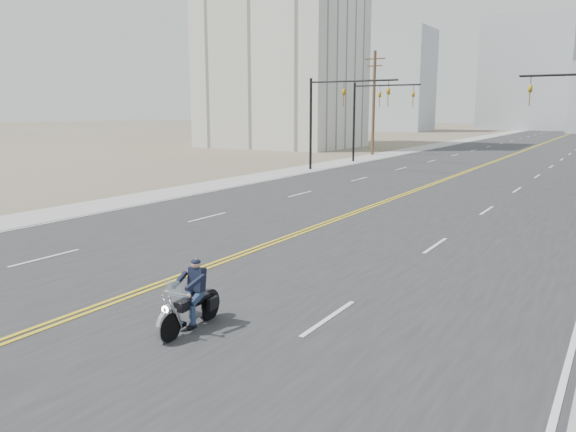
# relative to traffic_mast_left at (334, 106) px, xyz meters

# --- Properties ---
(ground_plane) EXTENTS (400.00, 400.00, 0.00)m
(ground_plane) POSITION_rel_traffic_mast_left_xyz_m (8.98, -32.00, -4.94)
(ground_plane) COLOR #776D56
(ground_plane) RESTS_ON ground
(road) EXTENTS (20.00, 200.00, 0.01)m
(road) POSITION_rel_traffic_mast_left_xyz_m (8.98, 38.00, -4.93)
(road) COLOR #303033
(road) RESTS_ON ground
(sidewalk_left) EXTENTS (3.00, 200.00, 0.01)m
(sidewalk_left) POSITION_rel_traffic_mast_left_xyz_m (-2.52, 38.00, -4.93)
(sidewalk_left) COLOR #A5A5A0
(sidewalk_left) RESTS_ON ground
(traffic_mast_left) EXTENTS (7.10, 0.26, 7.00)m
(traffic_mast_left) POSITION_rel_traffic_mast_left_xyz_m (0.00, 0.00, 0.00)
(traffic_mast_left) COLOR black
(traffic_mast_left) RESTS_ON ground
(traffic_mast_far) EXTENTS (6.10, 0.26, 7.00)m
(traffic_mast_far) POSITION_rel_traffic_mast_left_xyz_m (-0.33, 8.00, -0.06)
(traffic_mast_far) COLOR black
(traffic_mast_far) RESTS_ON ground
(utility_pole_left) EXTENTS (2.20, 0.30, 10.50)m
(utility_pole_left) POSITION_rel_traffic_mast_left_xyz_m (-3.52, 16.00, 0.54)
(utility_pole_left) COLOR brown
(utility_pole_left) RESTS_ON ground
(apartment_block) EXTENTS (18.00, 14.00, 30.00)m
(apartment_block) POSITION_rel_traffic_mast_left_xyz_m (-19.02, 23.00, 10.06)
(apartment_block) COLOR silver
(apartment_block) RESTS_ON ground
(haze_bldg_a) EXTENTS (14.00, 12.00, 22.00)m
(haze_bldg_a) POSITION_rel_traffic_mast_left_xyz_m (-26.02, 83.00, 6.06)
(haze_bldg_a) COLOR #B7BCC6
(haze_bldg_a) RESTS_ON ground
(haze_bldg_d) EXTENTS (20.00, 15.00, 26.00)m
(haze_bldg_d) POSITION_rel_traffic_mast_left_xyz_m (-3.02, 108.00, 8.06)
(haze_bldg_d) COLOR #ADB2B7
(haze_bldg_d) RESTS_ON ground
(haze_bldg_f) EXTENTS (12.00, 12.00, 16.00)m
(haze_bldg_f) POSITION_rel_traffic_mast_left_xyz_m (-41.02, 98.00, 3.06)
(haze_bldg_f) COLOR #ADB2B7
(haze_bldg_f) RESTS_ON ground
(motorcyclist) EXTENTS (0.95, 1.97, 1.50)m
(motorcyclist) POSITION_rel_traffic_mast_left_xyz_m (11.75, -30.09, -4.19)
(motorcyclist) COLOR black
(motorcyclist) RESTS_ON ground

